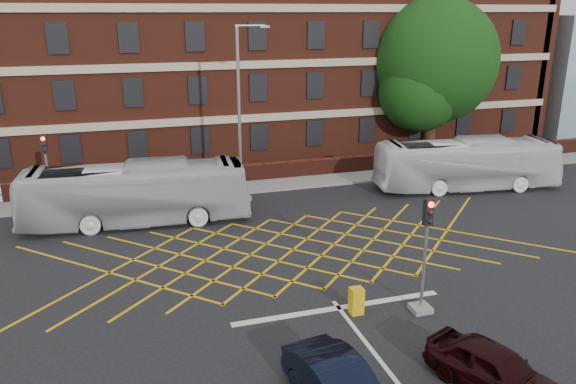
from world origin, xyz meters
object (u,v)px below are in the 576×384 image
object	(u,v)px
traffic_light_far	(49,182)
street_lamp	(241,141)
deciduous_tree	(434,69)
traffic_light_near	(424,266)
bus_left	(136,194)
car_maroon	(495,369)
utility_cabinet	(356,301)
bus_right	(467,164)

from	to	relation	value
traffic_light_far	street_lamp	size ratio (longest dim) A/B	0.44
deciduous_tree	traffic_light_near	world-z (taller)	deciduous_tree
bus_left	street_lamp	world-z (taller)	street_lamp
street_lamp	deciduous_tree	bearing A→B (deg)	20.57
traffic_light_far	car_maroon	bearing A→B (deg)	-55.63
traffic_light_near	utility_cabinet	size ratio (longest dim) A/B	4.32
bus_right	deciduous_tree	size ratio (longest dim) A/B	0.97
street_lamp	utility_cabinet	xyz separation A→B (m)	(1.04, -13.80, -2.89)
bus_left	deciduous_tree	xyz separation A→B (m)	(21.37, 8.00, 4.78)
traffic_light_far	utility_cabinet	world-z (taller)	traffic_light_far
bus_left	car_maroon	world-z (taller)	bus_left
bus_right	utility_cabinet	xyz separation A→B (m)	(-12.34, -11.68, -1.05)
car_maroon	deciduous_tree	world-z (taller)	deciduous_tree
car_maroon	street_lamp	distance (m)	19.34
utility_cabinet	traffic_light_near	bearing A→B (deg)	-13.29
bus_right	bus_left	bearing A→B (deg)	99.26
street_lamp	traffic_light_far	bearing A→B (deg)	177.14
bus_left	traffic_light_far	size ratio (longest dim) A/B	2.64
car_maroon	bus_left	bearing A→B (deg)	95.65
traffic_light_near	bus_left	bearing A→B (deg)	127.43
bus_left	utility_cabinet	world-z (taller)	bus_left
traffic_light_far	utility_cabinet	bearing A→B (deg)	-51.77
bus_left	utility_cabinet	size ratio (longest dim) A/B	11.41
deciduous_tree	traffic_light_near	size ratio (longest dim) A/B	2.67
bus_left	traffic_light_far	bearing A→B (deg)	62.34
bus_left	traffic_light_near	xyz separation A→B (m)	(9.28, -12.13, 0.19)
traffic_light_near	street_lamp	distance (m)	14.82
bus_right	traffic_light_far	xyz separation A→B (m)	(-23.61, 2.63, 0.22)
traffic_light_far	bus_right	bearing A→B (deg)	-6.35
traffic_light_near	utility_cabinet	distance (m)	2.68
car_maroon	traffic_light_far	bearing A→B (deg)	101.71
deciduous_tree	utility_cabinet	distance (m)	25.00
car_maroon	traffic_light_far	size ratio (longest dim) A/B	0.95
traffic_light_far	street_lamp	bearing A→B (deg)	-2.86
street_lamp	traffic_light_near	bearing A→B (deg)	-76.90
bus_right	traffic_light_far	size ratio (longest dim) A/B	2.59
deciduous_tree	car_maroon	bearing A→B (deg)	-116.63
deciduous_tree	bus_right	bearing A→B (deg)	-104.48
bus_left	bus_right	bearing A→B (deg)	-84.95
deciduous_tree	utility_cabinet	size ratio (longest dim) A/B	11.54
bus_left	car_maroon	xyz separation A→B (m)	(8.99, -16.69, -0.88)
bus_right	deciduous_tree	world-z (taller)	deciduous_tree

